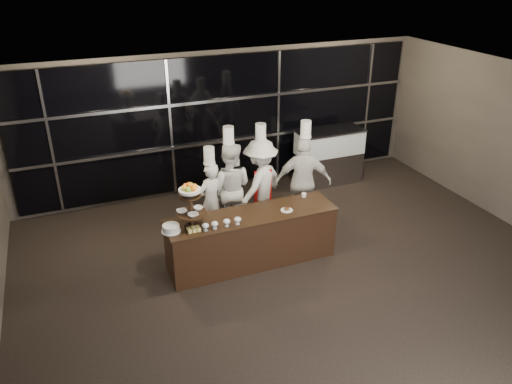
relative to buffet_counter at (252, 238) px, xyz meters
name	(u,v)px	position (x,y,z in m)	size (l,w,h in m)	color
room	(350,231)	(0.62, -1.91, 1.03)	(10.00, 10.00, 10.00)	black
window_wall	(226,122)	(0.62, 3.03, 1.04)	(8.60, 0.10, 2.80)	black
buffet_counter	(252,238)	(0.00, 0.00, 0.00)	(2.84, 0.74, 0.92)	black
display_stand	(190,202)	(-1.00, 0.00, 0.87)	(0.48, 0.48, 0.74)	black
compotes	(221,223)	(-0.59, -0.22, 0.54)	(0.63, 0.11, 0.12)	silver
layer_cake	(171,228)	(-1.34, -0.05, 0.51)	(0.30, 0.30, 0.11)	white
pastry_squares	(194,229)	(-1.01, -0.17, 0.48)	(0.20, 0.13, 0.05)	#FAE87A
small_plate	(287,210)	(0.58, -0.10, 0.47)	(0.20, 0.20, 0.05)	white
chef_cup	(304,195)	(1.08, 0.25, 0.49)	(0.08, 0.08, 0.07)	white
display_case	(329,154)	(2.81, 2.39, 0.22)	(1.48, 0.65, 1.24)	#A5A5AA
chef_a	(211,199)	(-0.36, 1.07, 0.30)	(0.61, 0.50, 1.75)	silver
chef_b	(230,187)	(0.04, 1.17, 0.42)	(1.06, 0.97, 2.05)	white
chef_c	(260,183)	(0.63, 1.13, 0.41)	(1.29, 1.15, 2.03)	white
chef_d	(303,181)	(1.38, 0.86, 0.44)	(1.13, 0.80, 2.08)	white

